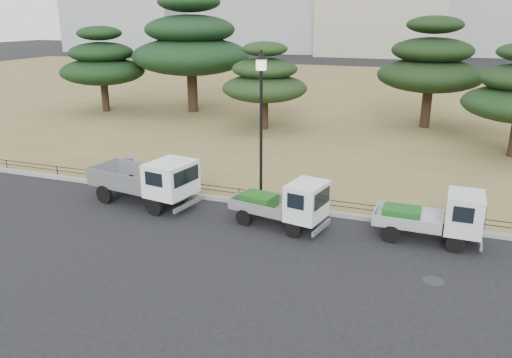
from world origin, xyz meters
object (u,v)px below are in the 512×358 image
at_px(truck_large, 148,179).
at_px(tarp_pile, 122,171).
at_px(street_lamp, 261,103).
at_px(truck_kei_rear, 436,216).
at_px(truck_kei_front, 285,203).

xyz_separation_m(truck_large, tarp_pile, (-2.58, 1.95, -0.53)).
bearing_deg(street_lamp, truck_kei_rear, -11.37).
distance_m(truck_kei_rear, tarp_pile, 13.32).
distance_m(truck_kei_front, street_lamp, 3.97).
xyz_separation_m(truck_kei_front, street_lamp, (-1.58, 1.89, 3.12)).
xyz_separation_m(truck_large, truck_kei_front, (5.67, -0.26, -0.18)).
distance_m(truck_large, truck_kei_rear, 10.65).
bearing_deg(truck_kei_front, street_lamp, 141.01).
xyz_separation_m(truck_large, street_lamp, (4.10, 1.63, 2.94)).
height_order(truck_kei_front, truck_kei_rear, truck_kei_front).
bearing_deg(truck_kei_rear, truck_large, -176.92).
distance_m(truck_large, street_lamp, 5.30).
xyz_separation_m(street_lamp, tarp_pile, (-6.67, 0.32, -3.47)).
bearing_deg(truck_kei_rear, truck_kei_front, -172.02).
distance_m(truck_kei_rear, street_lamp, 7.37).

